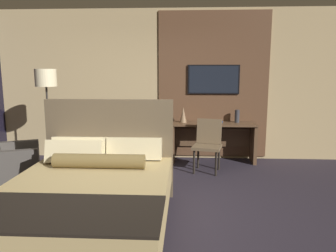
{
  "coord_description": "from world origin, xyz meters",
  "views": [
    {
      "loc": [
        0.57,
        -3.63,
        1.7
      ],
      "look_at": [
        0.32,
        0.93,
        0.9
      ],
      "focal_mm": 35.0,
      "sensor_mm": 36.0,
      "label": 1
    }
  ],
  "objects_px": {
    "desk": "(213,136)",
    "desk_chair": "(208,141)",
    "floor_lamp": "(46,86)",
    "book": "(216,122)",
    "tv": "(213,79)",
    "bed": "(89,199)",
    "armchair_by_window": "(12,165)",
    "vase_short": "(183,115)",
    "vase_tall": "(237,116)"
  },
  "relations": [
    {
      "from": "desk",
      "to": "desk_chair",
      "type": "distance_m",
      "value": 0.59
    },
    {
      "from": "desk_chair",
      "to": "floor_lamp",
      "type": "distance_m",
      "value": 2.8
    },
    {
      "from": "desk",
      "to": "book",
      "type": "bearing_deg",
      "value": -7.72
    },
    {
      "from": "floor_lamp",
      "to": "desk_chair",
      "type": "bearing_deg",
      "value": 4.13
    },
    {
      "from": "tv",
      "to": "floor_lamp",
      "type": "bearing_deg",
      "value": -161.16
    },
    {
      "from": "desk",
      "to": "tv",
      "type": "xyz_separation_m",
      "value": [
        -0.0,
        0.18,
        1.03
      ]
    },
    {
      "from": "bed",
      "to": "book",
      "type": "relative_size",
      "value": 8.61
    },
    {
      "from": "floor_lamp",
      "to": "book",
      "type": "height_order",
      "value": "floor_lamp"
    },
    {
      "from": "armchair_by_window",
      "to": "floor_lamp",
      "type": "distance_m",
      "value": 1.33
    },
    {
      "from": "desk_chair",
      "to": "floor_lamp",
      "type": "bearing_deg",
      "value": -162.4
    },
    {
      "from": "tv",
      "to": "book",
      "type": "bearing_deg",
      "value": -75.6
    },
    {
      "from": "tv",
      "to": "book",
      "type": "relative_size",
      "value": 3.74
    },
    {
      "from": "tv",
      "to": "floor_lamp",
      "type": "height_order",
      "value": "tv"
    },
    {
      "from": "desk_chair",
      "to": "vase_short",
      "type": "distance_m",
      "value": 0.8
    },
    {
      "from": "armchair_by_window",
      "to": "vase_tall",
      "type": "relative_size",
      "value": 4.21
    },
    {
      "from": "desk",
      "to": "vase_tall",
      "type": "relative_size",
      "value": 6.58
    },
    {
      "from": "vase_tall",
      "to": "book",
      "type": "height_order",
      "value": "vase_tall"
    },
    {
      "from": "floor_lamp",
      "to": "vase_short",
      "type": "relative_size",
      "value": 6.06
    },
    {
      "from": "armchair_by_window",
      "to": "book",
      "type": "xyz_separation_m",
      "value": [
        3.19,
        1.31,
        0.47
      ]
    },
    {
      "from": "vase_short",
      "to": "book",
      "type": "distance_m",
      "value": 0.62
    },
    {
      "from": "tv",
      "to": "vase_tall",
      "type": "bearing_deg",
      "value": -16.24
    },
    {
      "from": "floor_lamp",
      "to": "bed",
      "type": "bearing_deg",
      "value": -57.8
    },
    {
      "from": "bed",
      "to": "tv",
      "type": "distance_m",
      "value": 3.5
    },
    {
      "from": "desk",
      "to": "floor_lamp",
      "type": "xyz_separation_m",
      "value": [
        -2.77,
        -0.76,
        0.94
      ]
    },
    {
      "from": "bed",
      "to": "tv",
      "type": "height_order",
      "value": "tv"
    },
    {
      "from": "desk_chair",
      "to": "book",
      "type": "bearing_deg",
      "value": 85.99
    },
    {
      "from": "tv",
      "to": "bed",
      "type": "bearing_deg",
      "value": -117.49
    },
    {
      "from": "bed",
      "to": "desk_chair",
      "type": "relative_size",
      "value": 2.52
    },
    {
      "from": "desk",
      "to": "desk_chair",
      "type": "relative_size",
      "value": 1.76
    },
    {
      "from": "floor_lamp",
      "to": "vase_tall",
      "type": "height_order",
      "value": "floor_lamp"
    },
    {
      "from": "tv",
      "to": "vase_short",
      "type": "distance_m",
      "value": 0.87
    },
    {
      "from": "book",
      "to": "vase_tall",
      "type": "bearing_deg",
      "value": 8.77
    },
    {
      "from": "armchair_by_window",
      "to": "vase_tall",
      "type": "distance_m",
      "value": 3.87
    },
    {
      "from": "desk",
      "to": "vase_short",
      "type": "height_order",
      "value": "vase_short"
    },
    {
      "from": "desk",
      "to": "tv",
      "type": "relative_size",
      "value": 1.61
    },
    {
      "from": "desk_chair",
      "to": "book",
      "type": "height_order",
      "value": "desk_chair"
    },
    {
      "from": "floor_lamp",
      "to": "book",
      "type": "bearing_deg",
      "value": 15.05
    },
    {
      "from": "armchair_by_window",
      "to": "tv",
      "type": "bearing_deg",
      "value": -88.77
    },
    {
      "from": "bed",
      "to": "vase_short",
      "type": "bearing_deg",
      "value": 70.63
    },
    {
      "from": "vase_tall",
      "to": "vase_short",
      "type": "distance_m",
      "value": 0.99
    },
    {
      "from": "desk_chair",
      "to": "armchair_by_window",
      "type": "height_order",
      "value": "desk_chair"
    },
    {
      "from": "bed",
      "to": "vase_tall",
      "type": "distance_m",
      "value": 3.45
    },
    {
      "from": "tv",
      "to": "armchair_by_window",
      "type": "bearing_deg",
      "value": -154.55
    },
    {
      "from": "floor_lamp",
      "to": "armchair_by_window",
      "type": "bearing_deg",
      "value": -123.99
    },
    {
      "from": "bed",
      "to": "tv",
      "type": "xyz_separation_m",
      "value": [
        1.52,
        2.92,
        1.17
      ]
    },
    {
      "from": "bed",
      "to": "armchair_by_window",
      "type": "relative_size",
      "value": 2.24
    },
    {
      "from": "vase_tall",
      "to": "desk",
      "type": "bearing_deg",
      "value": -173.02
    },
    {
      "from": "bed",
      "to": "armchair_by_window",
      "type": "height_order",
      "value": "bed"
    },
    {
      "from": "tv",
      "to": "armchair_by_window",
      "type": "relative_size",
      "value": 0.97
    },
    {
      "from": "desk",
      "to": "vase_tall",
      "type": "distance_m",
      "value": 0.57
    }
  ]
}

